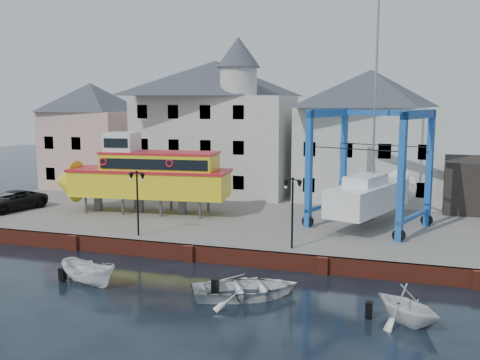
% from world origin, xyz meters
% --- Properties ---
extents(ground, '(140.00, 140.00, 0.00)m').
position_xyz_m(ground, '(0.00, 0.00, 0.00)').
color(ground, black).
rests_on(ground, ground).
extents(hardstanding, '(44.00, 22.00, 1.00)m').
position_xyz_m(hardstanding, '(0.00, 11.00, 0.50)').
color(hardstanding, slate).
rests_on(hardstanding, ground).
extents(quay_wall, '(44.00, 0.47, 1.00)m').
position_xyz_m(quay_wall, '(-0.00, 0.10, 0.50)').
color(quay_wall, maroon).
rests_on(quay_wall, ground).
extents(building_pink, '(8.00, 7.00, 10.30)m').
position_xyz_m(building_pink, '(-18.00, 18.00, 6.15)').
color(building_pink, '#C79992').
rests_on(building_pink, hardstanding).
extents(building_white_main, '(14.00, 8.30, 14.00)m').
position_xyz_m(building_white_main, '(-4.87, 18.39, 7.34)').
color(building_white_main, '#B8B8B7').
rests_on(building_white_main, hardstanding).
extents(building_white_right, '(12.00, 8.00, 11.20)m').
position_xyz_m(building_white_right, '(9.00, 19.00, 6.60)').
color(building_white_right, '#B8B8B7').
rests_on(building_white_right, hardstanding).
extents(lamp_post_left, '(1.12, 0.32, 4.20)m').
position_xyz_m(lamp_post_left, '(-4.00, 1.20, 4.17)').
color(lamp_post_left, black).
rests_on(lamp_post_left, hardstanding).
extents(lamp_post_right, '(1.12, 0.32, 4.20)m').
position_xyz_m(lamp_post_right, '(6.00, 1.20, 4.17)').
color(lamp_post_right, black).
rests_on(lamp_post_right, hardstanding).
extents(tour_boat, '(14.40, 4.80, 6.15)m').
position_xyz_m(tour_boat, '(-7.38, 7.81, 3.90)').
color(tour_boat, '#59595E').
rests_on(tour_boat, hardstanding).
extents(travel_lift, '(8.61, 10.44, 15.35)m').
position_xyz_m(travel_lift, '(10.12, 9.05, 3.55)').
color(travel_lift, '#133CB1').
rests_on(travel_lift, hardstanding).
extents(van, '(3.82, 5.91, 1.52)m').
position_xyz_m(van, '(-17.37, 5.40, 1.76)').
color(van, black).
rests_on(van, hardstanding).
extents(motorboat_a, '(4.01, 2.47, 1.45)m').
position_xyz_m(motorboat_a, '(-3.46, -5.32, 0.00)').
color(motorboat_a, white).
rests_on(motorboat_a, ground).
extents(motorboat_b, '(6.42, 5.77, 1.09)m').
position_xyz_m(motorboat_b, '(4.92, -4.56, 0.00)').
color(motorboat_b, white).
rests_on(motorboat_b, ground).
extents(motorboat_c, '(4.48, 4.44, 1.79)m').
position_xyz_m(motorboat_c, '(12.48, -5.44, 0.00)').
color(motorboat_c, white).
rests_on(motorboat_c, ground).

